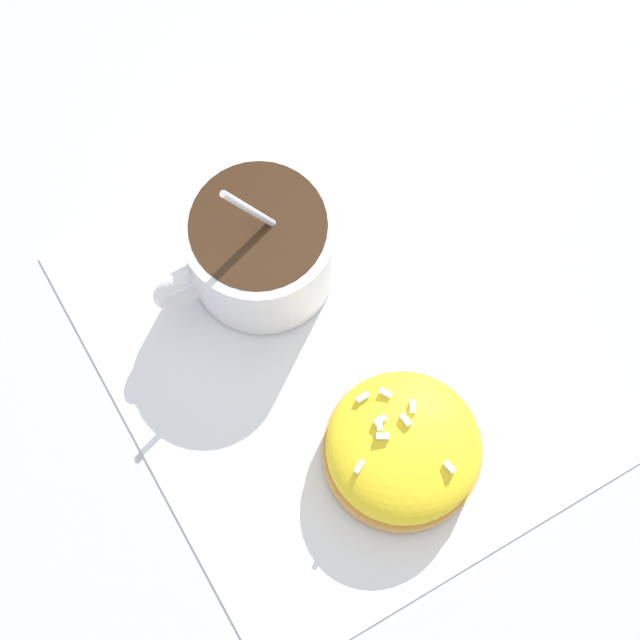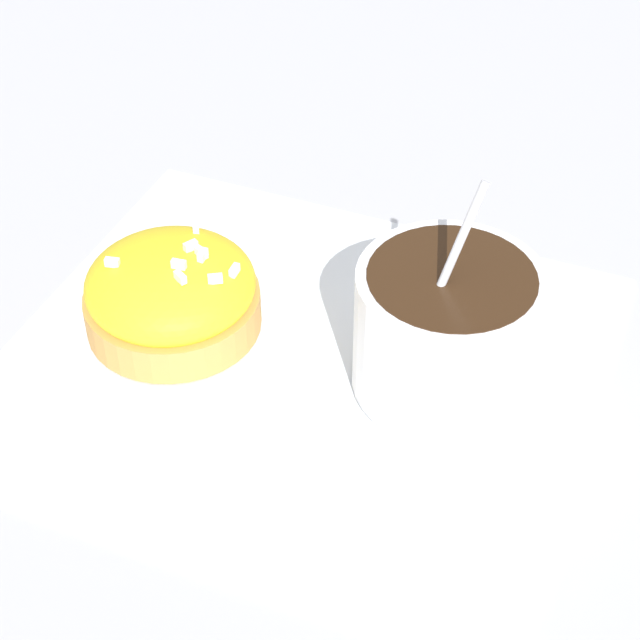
# 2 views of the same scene
# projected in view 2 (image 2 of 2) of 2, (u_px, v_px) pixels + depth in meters

# --- Properties ---
(ground_plane) EXTENTS (3.00, 3.00, 0.00)m
(ground_plane) POSITION_uv_depth(u_px,v_px,m) (299.00, 366.00, 0.52)
(ground_plane) COLOR #B2B2B7
(paper_napkin) EXTENTS (0.30, 0.27, 0.00)m
(paper_napkin) POSITION_uv_depth(u_px,v_px,m) (299.00, 364.00, 0.52)
(paper_napkin) COLOR white
(paper_napkin) RESTS_ON ground_plane
(coffee_cup) EXTENTS (0.09, 0.11, 0.11)m
(coffee_cup) POSITION_uv_depth(u_px,v_px,m) (448.00, 324.00, 0.49)
(coffee_cup) COLOR white
(coffee_cup) RESTS_ON paper_napkin
(frosted_pastry) EXTENTS (0.09, 0.09, 0.05)m
(frosted_pastry) POSITION_uv_depth(u_px,v_px,m) (171.00, 293.00, 0.53)
(frosted_pastry) COLOR #D19347
(frosted_pastry) RESTS_ON paper_napkin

